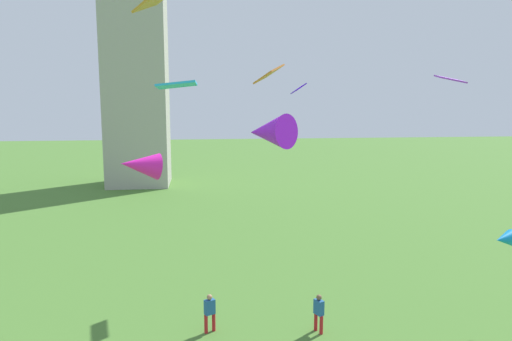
{
  "coord_description": "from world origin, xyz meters",
  "views": [
    {
      "loc": [
        -2.83,
        1.06,
        9.59
      ],
      "look_at": [
        -0.59,
        19.92,
        6.77
      ],
      "focal_mm": 33.15,
      "sensor_mm": 36.0,
      "label": 1
    }
  ],
  "objects_px": {
    "kite_flying_2": "(450,79)",
    "kite_flying_5": "(504,239)",
    "kite_flying_6": "(268,132)",
    "kite_flying_8": "(177,85)",
    "person_0": "(210,311)",
    "person_5": "(319,311)",
    "kite_flying_7": "(140,165)",
    "kite_flying_10": "(152,2)",
    "kite_flying_0": "(269,74)",
    "kite_flying_1": "(299,89)"
  },
  "relations": [
    {
      "from": "kite_flying_8",
      "to": "kite_flying_6",
      "type": "bearing_deg",
      "value": -110.11
    },
    {
      "from": "person_5",
      "to": "kite_flying_8",
      "type": "bearing_deg",
      "value": -67.09
    },
    {
      "from": "person_0",
      "to": "kite_flying_0",
      "type": "bearing_deg",
      "value": 36.58
    },
    {
      "from": "person_5",
      "to": "kite_flying_10",
      "type": "distance_m",
      "value": 13.96
    },
    {
      "from": "kite_flying_5",
      "to": "person_5",
      "type": "bearing_deg",
      "value": -110.01
    },
    {
      "from": "kite_flying_7",
      "to": "person_0",
      "type": "bearing_deg",
      "value": 123.85
    },
    {
      "from": "kite_flying_10",
      "to": "person_5",
      "type": "bearing_deg",
      "value": 56.43
    },
    {
      "from": "kite_flying_2",
      "to": "kite_flying_6",
      "type": "xyz_separation_m",
      "value": [
        -6.23,
        3.54,
        -2.12
      ]
    },
    {
      "from": "person_0",
      "to": "kite_flying_8",
      "type": "bearing_deg",
      "value": -124.03
    },
    {
      "from": "kite_flying_1",
      "to": "kite_flying_5",
      "type": "distance_m",
      "value": 11.17
    },
    {
      "from": "kite_flying_5",
      "to": "kite_flying_8",
      "type": "xyz_separation_m",
      "value": [
        -13.46,
        -5.95,
        6.26
      ]
    },
    {
      "from": "kite_flying_1",
      "to": "kite_flying_6",
      "type": "relative_size",
      "value": 0.37
    },
    {
      "from": "kite_flying_2",
      "to": "kite_flying_10",
      "type": "height_order",
      "value": "kite_flying_10"
    },
    {
      "from": "person_5",
      "to": "kite_flying_6",
      "type": "distance_m",
      "value": 7.83
    },
    {
      "from": "kite_flying_0",
      "to": "kite_flying_2",
      "type": "relative_size",
      "value": 1.92
    },
    {
      "from": "kite_flying_5",
      "to": "kite_flying_6",
      "type": "relative_size",
      "value": 0.47
    },
    {
      "from": "kite_flying_0",
      "to": "kite_flying_5",
      "type": "relative_size",
      "value": 1.61
    },
    {
      "from": "kite_flying_2",
      "to": "kite_flying_7",
      "type": "bearing_deg",
      "value": 8.5
    },
    {
      "from": "kite_flying_7",
      "to": "kite_flying_8",
      "type": "bearing_deg",
      "value": 0.9
    },
    {
      "from": "person_5",
      "to": "kite_flying_10",
      "type": "xyz_separation_m",
      "value": [
        -6.48,
        0.72,
        12.34
      ]
    },
    {
      "from": "kite_flying_0",
      "to": "kite_flying_7",
      "type": "relative_size",
      "value": 1.26
    },
    {
      "from": "kite_flying_5",
      "to": "kite_flying_7",
      "type": "relative_size",
      "value": 0.78
    },
    {
      "from": "person_5",
      "to": "kite_flying_7",
      "type": "relative_size",
      "value": 1.05
    },
    {
      "from": "person_0",
      "to": "kite_flying_7",
      "type": "distance_m",
      "value": 7.78
    },
    {
      "from": "kite_flying_2",
      "to": "person_0",
      "type": "bearing_deg",
      "value": -11.59
    },
    {
      "from": "person_0",
      "to": "kite_flying_6",
      "type": "relative_size",
      "value": 0.63
    },
    {
      "from": "kite_flying_0",
      "to": "kite_flying_2",
      "type": "bearing_deg",
      "value": 179.61
    },
    {
      "from": "kite_flying_6",
      "to": "person_5",
      "type": "bearing_deg",
      "value": 91.5
    },
    {
      "from": "kite_flying_6",
      "to": "kite_flying_7",
      "type": "bearing_deg",
      "value": 5.32
    },
    {
      "from": "kite_flying_5",
      "to": "kite_flying_10",
      "type": "bearing_deg",
      "value": -113.09
    },
    {
      "from": "kite_flying_2",
      "to": "kite_flying_5",
      "type": "height_order",
      "value": "kite_flying_2"
    },
    {
      "from": "person_5",
      "to": "kite_flying_5",
      "type": "xyz_separation_m",
      "value": [
        8.12,
        0.09,
        2.79
      ]
    },
    {
      "from": "kite_flying_6",
      "to": "kite_flying_8",
      "type": "relative_size",
      "value": 2.52
    },
    {
      "from": "person_5",
      "to": "kite_flying_1",
      "type": "bearing_deg",
      "value": 157.26
    },
    {
      "from": "kite_flying_7",
      "to": "kite_flying_10",
      "type": "height_order",
      "value": "kite_flying_10"
    },
    {
      "from": "kite_flying_1",
      "to": "kite_flying_8",
      "type": "xyz_separation_m",
      "value": [
        -5.2,
        -9.85,
        -0.17
      ]
    },
    {
      "from": "person_5",
      "to": "kite_flying_7",
      "type": "bearing_deg",
      "value": -91.52
    },
    {
      "from": "kite_flying_1",
      "to": "kite_flying_5",
      "type": "xyz_separation_m",
      "value": [
        8.26,
        -3.91,
        -6.43
      ]
    },
    {
      "from": "kite_flying_6",
      "to": "kite_flying_7",
      "type": "distance_m",
      "value": 6.96
    },
    {
      "from": "person_0",
      "to": "kite_flying_10",
      "type": "height_order",
      "value": "kite_flying_10"
    },
    {
      "from": "kite_flying_10",
      "to": "person_0",
      "type": "bearing_deg",
      "value": 58.15
    },
    {
      "from": "kite_flying_8",
      "to": "kite_flying_5",
      "type": "bearing_deg",
      "value": -152.57
    },
    {
      "from": "person_0",
      "to": "kite_flying_7",
      "type": "bearing_deg",
      "value": -149.19
    },
    {
      "from": "kite_flying_2",
      "to": "kite_flying_6",
      "type": "relative_size",
      "value": 0.39
    },
    {
      "from": "kite_flying_6",
      "to": "kite_flying_7",
      "type": "xyz_separation_m",
      "value": [
        -4.84,
        -4.95,
        -0.69
      ]
    },
    {
      "from": "kite_flying_2",
      "to": "kite_flying_8",
      "type": "xyz_separation_m",
      "value": [
        -9.72,
        -4.39,
        -0.39
      ]
    },
    {
      "from": "kite_flying_8",
      "to": "person_5",
      "type": "bearing_deg",
      "value": -128.74
    },
    {
      "from": "kite_flying_0",
      "to": "kite_flying_10",
      "type": "height_order",
      "value": "kite_flying_10"
    },
    {
      "from": "person_0",
      "to": "kite_flying_7",
      "type": "xyz_separation_m",
      "value": [
        -2.2,
        -3.43,
        6.62
      ]
    },
    {
      "from": "kite_flying_0",
      "to": "kite_flying_6",
      "type": "distance_m",
      "value": 5.97
    }
  ]
}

